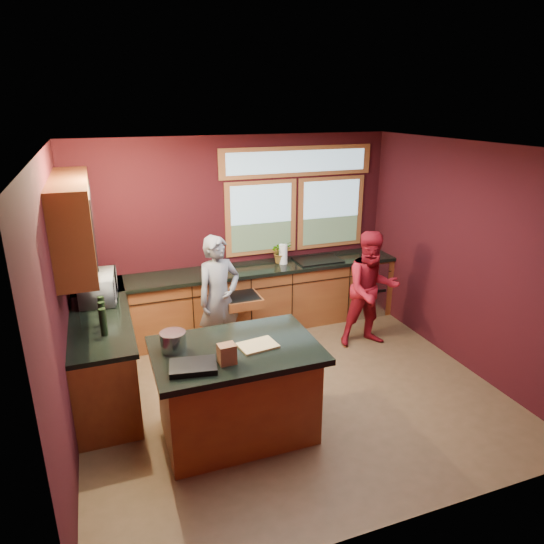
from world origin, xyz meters
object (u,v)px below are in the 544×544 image
stock_pot (173,341)px  cutting_board (258,345)px  island (237,390)px  person_red (371,290)px  person_grey (219,299)px

stock_pot → cutting_board: bearing=-14.9°
island → cutting_board: cutting_board is taller
cutting_board → stock_pot: stock_pot is taller
person_red → cutting_board: size_ratio=4.48×
person_grey → person_red: 2.00m
island → person_grey: (0.23, 1.54, 0.33)m
person_grey → cutting_board: person_grey is taller
cutting_board → stock_pot: 0.78m
person_grey → cutting_board: bearing=-107.9°
person_grey → cutting_board: size_ratio=4.60×
cutting_board → stock_pot: size_ratio=1.46×
cutting_board → person_red: bearing=32.2°
person_grey → cutting_board: 1.60m
person_red → stock_pot: person_red is taller
island → cutting_board: 0.52m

